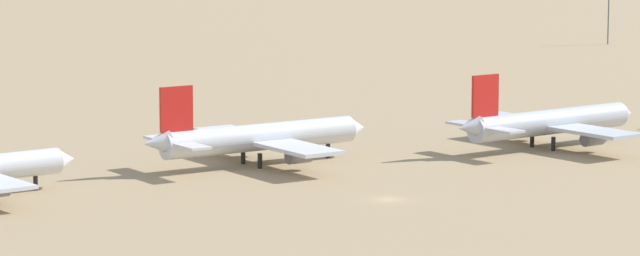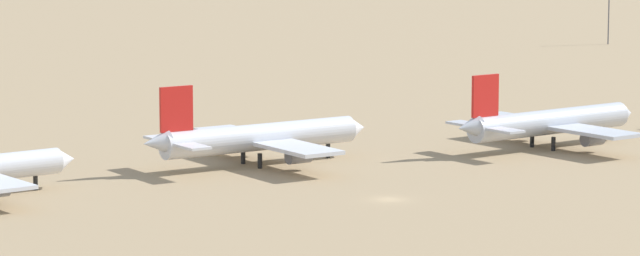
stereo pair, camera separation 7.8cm
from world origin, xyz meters
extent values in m
plane|color=#9E8460|center=(0.00, 0.00, 0.00)|extent=(4000.00, 4000.00, 0.00)
cone|color=silver|center=(-33.91, 30.99, 3.80)|extent=(3.14, 3.77, 3.44)
cylinder|color=black|center=(-38.62, 30.38, 1.00)|extent=(0.63, 0.63, 1.99)
cylinder|color=silver|center=(-1.88, 33.47, 4.28)|extent=(32.78, 6.20, 4.07)
cone|color=silver|center=(15.80, 34.63, 4.28)|extent=(3.30, 4.06, 3.87)
cone|color=silver|center=(-19.56, 32.31, 4.89)|extent=(4.29, 3.72, 3.46)
cube|color=red|center=(-16.10, 32.54, 9.62)|extent=(5.32, 0.85, 6.62)
cube|color=silver|center=(-16.37, 36.60, 4.68)|extent=(3.70, 7.12, 0.37)
cube|color=silver|center=(-15.83, 28.47, 4.68)|extent=(3.70, 7.12, 0.37)
cube|color=silver|center=(-0.86, 33.54, 3.67)|extent=(9.04, 32.97, 0.57)
cylinder|color=slate|center=(-0.34, 41.22, 2.24)|extent=(3.80, 2.48, 2.24)
cylinder|color=slate|center=(0.66, 25.98, 2.24)|extent=(3.80, 2.48, 2.24)
cylinder|color=black|center=(10.48, 34.28, 1.12)|extent=(0.71, 0.71, 2.24)
cylinder|color=black|center=(-3.56, 35.81, 1.12)|extent=(0.71, 0.71, 2.24)
cylinder|color=black|center=(-3.24, 30.93, 1.12)|extent=(0.71, 0.71, 2.24)
cylinder|color=silver|center=(46.53, 25.11, 4.24)|extent=(32.59, 7.85, 4.04)
cone|color=silver|center=(63.99, 27.20, 4.24)|extent=(3.47, 4.17, 3.84)
cone|color=silver|center=(29.06, 23.02, 4.85)|extent=(4.42, 3.89, 3.44)
cube|color=red|center=(32.48, 23.43, 9.55)|extent=(5.28, 1.13, 6.57)
cube|color=silver|center=(32.00, 27.44, 4.65)|extent=(4.03, 7.21, 0.36)
cube|color=silver|center=(32.96, 19.42, 4.65)|extent=(4.03, 7.21, 0.36)
cube|color=silver|center=(47.53, 25.23, 3.64)|extent=(10.66, 32.93, 0.57)
cylinder|color=slate|center=(47.63, 32.88, 2.22)|extent=(3.88, 2.64, 2.22)
cylinder|color=slate|center=(49.43, 17.82, 2.22)|extent=(3.88, 2.64, 2.22)
cylinder|color=black|center=(58.73, 26.57, 1.11)|extent=(0.71, 0.71, 2.22)
cylinder|color=black|center=(44.73, 27.34, 1.11)|extent=(0.71, 0.71, 2.22)
cylinder|color=black|center=(45.31, 22.52, 1.11)|extent=(0.71, 0.71, 2.22)
cylinder|color=#59595E|center=(175.39, 165.12, 8.16)|extent=(0.36, 0.36, 16.31)
camera|label=1|loc=(-114.11, -180.53, 40.28)|focal=90.90mm
camera|label=2|loc=(-114.04, -180.57, 40.28)|focal=90.90mm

